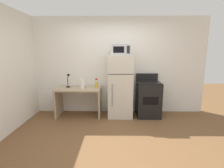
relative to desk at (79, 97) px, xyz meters
name	(u,v)px	position (x,y,z in m)	size (l,w,h in m)	color
ground_plane	(113,141)	(0.91, -1.32, -0.52)	(12.00, 12.00, 0.00)	brown
wall_back_white	(114,66)	(0.91, 0.38, 0.78)	(5.00, 0.10, 2.60)	white
desk	(79,97)	(0.00, 0.00, 0.00)	(1.14, 0.62, 0.75)	tan
desk_lamp	(68,78)	(-0.29, 0.09, 0.47)	(0.14, 0.12, 0.35)	black
spray_bottle	(96,84)	(0.46, 0.04, 0.33)	(0.06, 0.06, 0.25)	yellow
paper_towel_roll	(82,84)	(0.10, -0.01, 0.35)	(0.11, 0.11, 0.24)	white
refrigerator	(120,86)	(1.08, 0.01, 0.28)	(0.63, 0.62, 1.60)	beige
microwave	(120,50)	(1.08, -0.01, 1.21)	(0.46, 0.35, 0.26)	#B7B7BC
oven_range	(148,99)	(1.82, 0.01, -0.06)	(0.60, 0.61, 1.10)	black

